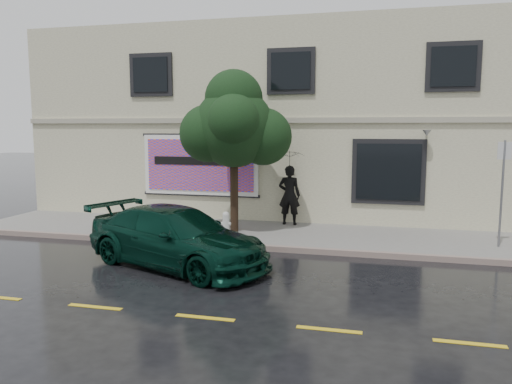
% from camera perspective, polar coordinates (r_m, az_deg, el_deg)
% --- Properties ---
extents(ground, '(90.00, 90.00, 0.00)m').
position_cam_1_polar(ground, '(12.39, -0.27, -8.39)').
color(ground, black).
rests_on(ground, ground).
extents(sidewalk, '(20.00, 3.50, 0.15)m').
position_cam_1_polar(sidewalk, '(15.44, 2.72, -4.92)').
color(sidewalk, gray).
rests_on(sidewalk, ground).
extents(curb, '(20.00, 0.18, 0.16)m').
position_cam_1_polar(curb, '(13.78, 1.28, -6.43)').
color(curb, slate).
rests_on(curb, ground).
extents(road_marking, '(19.00, 0.12, 0.01)m').
position_cam_1_polar(road_marking, '(9.21, -5.84, -14.09)').
color(road_marking, gold).
rests_on(road_marking, ground).
extents(building, '(20.00, 8.12, 7.00)m').
position_cam_1_polar(building, '(20.75, 5.94, 7.74)').
color(building, beige).
rests_on(building, ground).
extents(billboard, '(4.30, 0.16, 2.20)m').
position_cam_1_polar(billboard, '(17.63, -6.42, 3.09)').
color(billboard, white).
rests_on(billboard, ground).
extents(car, '(5.40, 3.86, 1.44)m').
position_cam_1_polar(car, '(12.32, -9.08, -5.12)').
color(car, black).
rests_on(car, ground).
extents(pedestrian, '(0.73, 0.48, 1.98)m').
position_cam_1_polar(pedestrian, '(16.56, 3.83, -0.35)').
color(pedestrian, black).
rests_on(pedestrian, sidewalk).
extents(umbrella, '(1.31, 1.31, 0.78)m').
position_cam_1_polar(umbrella, '(16.43, 3.88, 4.43)').
color(umbrella, black).
rests_on(umbrella, pedestrian).
extents(street_tree, '(2.44, 2.44, 4.44)m').
position_cam_1_polar(street_tree, '(15.25, -2.55, 7.33)').
color(street_tree, '#332417').
rests_on(street_tree, sidewalk).
extents(fire_hydrant, '(0.29, 0.27, 0.71)m').
position_cam_1_polar(fire_hydrant, '(15.02, -3.46, -3.63)').
color(fire_hydrant, silver).
rests_on(fire_hydrant, sidewalk).
extents(sign_pole, '(0.35, 0.06, 2.88)m').
position_cam_1_polar(sign_pole, '(14.88, 26.33, 0.80)').
color(sign_pole, gray).
rests_on(sign_pole, sidewalk).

